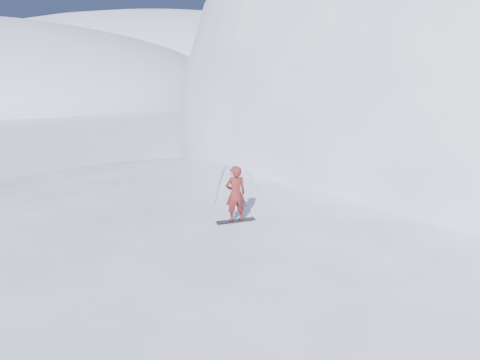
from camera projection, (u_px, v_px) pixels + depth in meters
The scene contains 8 objects.
ground at pixel (225, 308), 13.43m from camera, with size 400.00×400.00×0.00m, color white.
near_ridge at pixel (265, 265), 16.13m from camera, with size 36.00×28.00×4.80m, color white.
peak_shoulder at pixel (409, 161), 30.98m from camera, with size 28.00×24.00×18.00m, color white.
far_ridge_c at pixel (155, 77), 122.96m from camera, with size 140.00×90.00×36.00m, color white.
wind_bumps at pixel (220, 273), 15.51m from camera, with size 16.00×14.40×1.00m.
snowboard at pixel (236, 221), 14.01m from camera, with size 1.31×0.24×0.02m, color black.
snowboarder at pixel (236, 194), 13.74m from camera, with size 0.67×0.44×1.85m, color maroon.
board_tracks at pixel (235, 181), 18.22m from camera, with size 2.69×5.96×0.04m.
Camera 1 is at (2.15, -11.46, 7.80)m, focal length 32.00 mm.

